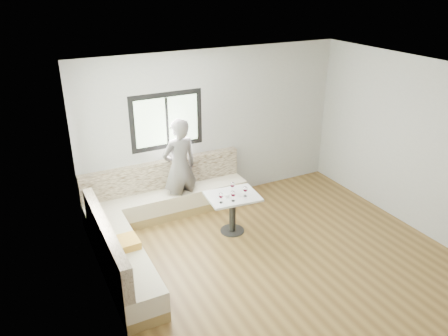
# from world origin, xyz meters

# --- Properties ---
(room) EXTENTS (5.01, 5.01, 2.81)m
(room) POSITION_xyz_m (-0.08, 0.08, 1.41)
(room) COLOR brown
(room) RESTS_ON ground
(banquette) EXTENTS (2.90, 2.80, 0.95)m
(banquette) POSITION_xyz_m (-1.59, 1.63, 0.33)
(banquette) COLOR olive
(banquette) RESTS_ON ground
(table) EXTENTS (0.88, 0.71, 0.68)m
(table) POSITION_xyz_m (-0.30, 1.20, 0.51)
(table) COLOR black
(table) RESTS_ON ground
(person) EXTENTS (0.70, 0.51, 1.78)m
(person) POSITION_xyz_m (-0.83, 2.16, 0.89)
(person) COLOR #595352
(person) RESTS_ON ground
(olive_ramekin) EXTENTS (0.09, 0.09, 0.03)m
(olive_ramekin) POSITION_xyz_m (-0.40, 1.22, 0.69)
(olive_ramekin) COLOR white
(olive_ramekin) RESTS_ON table
(wine_glass_a) EXTENTS (0.08, 0.08, 0.17)m
(wine_glass_a) POSITION_xyz_m (-0.58, 1.07, 0.79)
(wine_glass_a) COLOR white
(wine_glass_a) RESTS_ON table
(wine_glass_b) EXTENTS (0.08, 0.08, 0.17)m
(wine_glass_b) POSITION_xyz_m (-0.38, 1.03, 0.79)
(wine_glass_b) COLOR white
(wine_glass_b) RESTS_ON table
(wine_glass_c) EXTENTS (0.08, 0.08, 0.17)m
(wine_glass_c) POSITION_xyz_m (-0.13, 1.09, 0.79)
(wine_glass_c) COLOR white
(wine_glass_c) RESTS_ON table
(wine_glass_d) EXTENTS (0.08, 0.08, 0.17)m
(wine_glass_d) POSITION_xyz_m (-0.24, 1.32, 0.79)
(wine_glass_d) COLOR white
(wine_glass_d) RESTS_ON table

